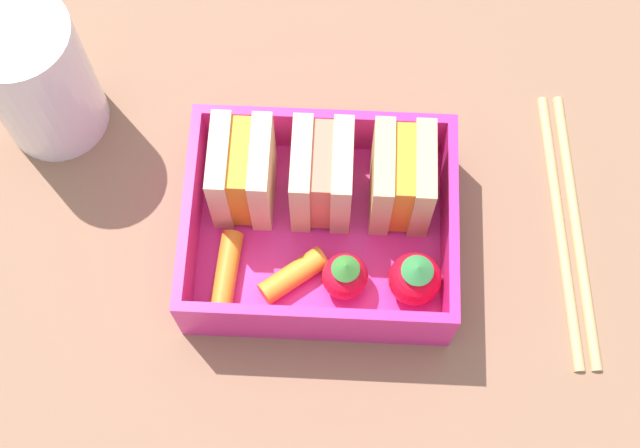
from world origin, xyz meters
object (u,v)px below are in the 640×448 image
at_px(sandwich_center, 401,179).
at_px(strawberry_far_left, 345,276).
at_px(strawberry_left, 415,278).
at_px(chopstick_pair, 569,225).
at_px(carrot_stick_far_left, 227,270).
at_px(carrot_stick_left, 293,275).
at_px(sandwich_left, 243,172).
at_px(sandwich_center_left, 322,175).
at_px(drinking_glass, 37,78).

height_order(sandwich_center, strawberry_far_left, sandwich_center).
relative_size(strawberry_left, chopstick_pair, 0.20).
bearing_deg(carrot_stick_far_left, carrot_stick_left, -2.55).
relative_size(carrot_stick_far_left, carrot_stick_left, 1.09).
xyz_separation_m(carrot_stick_left, chopstick_pair, (0.17, 0.05, -0.02)).
bearing_deg(carrot_stick_left, sandwich_left, 120.54).
xyz_separation_m(sandwich_left, carrot_stick_left, (0.03, -0.06, -0.02)).
distance_m(sandwich_center, strawberry_far_left, 0.07).
distance_m(strawberry_far_left, strawberry_left, 0.04).
height_order(sandwich_center_left, strawberry_far_left, sandwich_center_left).
height_order(sandwich_center, carrot_stick_far_left, sandwich_center).
height_order(sandwich_center_left, carrot_stick_far_left, sandwich_center_left).
bearing_deg(sandwich_center, strawberry_left, -80.46).
distance_m(sandwich_center_left, strawberry_far_left, 0.06).
relative_size(sandwich_center_left, carrot_stick_left, 1.41).
bearing_deg(sandwich_left, strawberry_left, -28.87).
xyz_separation_m(sandwich_left, chopstick_pair, (0.20, -0.01, -0.04)).
distance_m(carrot_stick_left, strawberry_far_left, 0.03).
bearing_deg(strawberry_far_left, sandwich_center, 61.40).
distance_m(carrot_stick_left, chopstick_pair, 0.18).
bearing_deg(carrot_stick_left, strawberry_left, -1.55).
distance_m(strawberry_far_left, chopstick_pair, 0.15).
height_order(sandwich_center_left, chopstick_pair, sandwich_center_left).
bearing_deg(sandwich_left, carrot_stick_left, -59.46).
height_order(sandwich_left, sandwich_center_left, same).
relative_size(sandwich_left, sandwich_center, 1.00).
xyz_separation_m(sandwich_left, strawberry_far_left, (0.06, -0.06, -0.02)).
bearing_deg(sandwich_center_left, strawberry_far_left, -74.15).
xyz_separation_m(sandwich_center, carrot_stick_far_left, (-0.10, -0.05, -0.02)).
bearing_deg(carrot_stick_left, carrot_stick_far_left, 177.45).
distance_m(sandwich_center, drinking_glass, 0.23).
distance_m(carrot_stick_left, drinking_glass, 0.20).
xyz_separation_m(sandwich_center, strawberry_far_left, (-0.03, -0.06, -0.02)).
xyz_separation_m(strawberry_far_left, drinking_glass, (-0.19, 0.11, 0.02)).
bearing_deg(strawberry_far_left, chopstick_pair, 18.78).
bearing_deg(carrot_stick_left, chopstick_pair, 15.11).
bearing_deg(carrot_stick_left, drinking_glass, 145.95).
xyz_separation_m(sandwich_left, sandwich_center, (0.10, 0.00, 0.00)).
height_order(carrot_stick_left, chopstick_pair, carrot_stick_left).
distance_m(carrot_stick_left, strawberry_left, 0.07).
bearing_deg(strawberry_left, strawberry_far_left, 179.39).
relative_size(sandwich_center, drinking_glass, 0.61).
xyz_separation_m(strawberry_far_left, chopstick_pair, (0.14, 0.05, -0.02)).
xyz_separation_m(strawberry_left, chopstick_pair, (0.10, 0.05, -0.03)).
bearing_deg(chopstick_pair, strawberry_left, -154.16).
relative_size(carrot_stick_far_left, chopstick_pair, 0.25).
xyz_separation_m(strawberry_left, drinking_glass, (-0.24, 0.11, 0.02)).
height_order(sandwich_center, drinking_glass, drinking_glass).
distance_m(sandwich_center_left, chopstick_pair, 0.16).
bearing_deg(strawberry_far_left, carrot_stick_left, 177.21).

